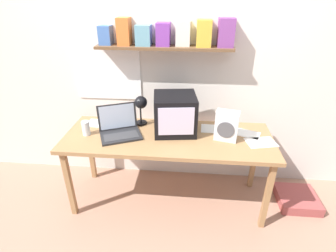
% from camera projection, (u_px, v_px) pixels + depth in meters
% --- Properties ---
extents(ground_plane, '(12.00, 12.00, 0.00)m').
position_uv_depth(ground_plane, '(168.00, 198.00, 2.64)').
color(ground_plane, '#A27762').
extents(back_wall, '(5.60, 0.24, 2.60)m').
position_uv_depth(back_wall, '(172.00, 57.00, 2.44)').
color(back_wall, silver).
rests_on(back_wall, ground_plane).
extents(corner_desk, '(1.83, 0.67, 0.72)m').
position_uv_depth(corner_desk, '(168.00, 142.00, 2.33)').
color(corner_desk, '#9C7247').
rests_on(corner_desk, ground_plane).
extents(crt_monitor, '(0.41, 0.39, 0.34)m').
position_uv_depth(crt_monitor, '(175.00, 114.00, 2.32)').
color(crt_monitor, black).
rests_on(crt_monitor, corner_desk).
extents(laptop, '(0.42, 0.39, 0.25)m').
position_uv_depth(laptop, '(119.00, 127.00, 2.31)').
color(laptop, '#232326').
rests_on(laptop, corner_desk).
extents(desk_lamp, '(0.13, 0.18, 0.30)m').
position_uv_depth(desk_lamp, '(141.00, 105.00, 2.38)').
color(desk_lamp, black).
rests_on(desk_lamp, corner_desk).
extents(juice_glass, '(0.07, 0.07, 0.13)m').
position_uv_depth(juice_glass, '(86.00, 129.00, 2.31)').
color(juice_glass, white).
rests_on(juice_glass, corner_desk).
extents(space_heater, '(0.21, 0.14, 0.26)m').
position_uv_depth(space_heater, '(227.00, 126.00, 2.20)').
color(space_heater, silver).
rests_on(space_heater, corner_desk).
extents(printed_handout, '(0.20, 0.17, 0.00)m').
position_uv_depth(printed_handout, '(211.00, 129.00, 2.42)').
color(printed_handout, white).
rests_on(printed_handout, corner_desk).
extents(loose_paper_near_laptop, '(0.27, 0.22, 0.00)m').
position_uv_depth(loose_paper_near_laptop, '(246.00, 133.00, 2.35)').
color(loose_paper_near_laptop, white).
rests_on(loose_paper_near_laptop, corner_desk).
extents(loose_paper_near_monitor, '(0.27, 0.22, 0.00)m').
position_uv_depth(loose_paper_near_monitor, '(261.00, 142.00, 2.21)').
color(loose_paper_near_monitor, white).
rests_on(loose_paper_near_monitor, corner_desk).
extents(open_notebook, '(0.22, 0.18, 0.00)m').
position_uv_depth(open_notebook, '(98.00, 123.00, 2.52)').
color(open_notebook, white).
rests_on(open_notebook, corner_desk).
extents(floor_cushion, '(0.37, 0.37, 0.09)m').
position_uv_depth(floor_cushion, '(297.00, 199.00, 2.56)').
color(floor_cushion, '#984543').
rests_on(floor_cushion, ground_plane).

